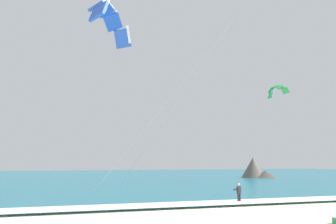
# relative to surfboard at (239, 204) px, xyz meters

# --- Properties ---
(sea) EXTENTS (200.00, 120.00, 0.20)m
(sea) POSITION_rel_surfboard_xyz_m (2.30, 58.69, 0.07)
(sea) COLOR #146075
(sea) RESTS_ON ground
(surf_foam) EXTENTS (200.00, 3.07, 0.04)m
(surf_foam) POSITION_rel_surfboard_xyz_m (2.30, -0.31, 0.19)
(surf_foam) COLOR white
(surf_foam) RESTS_ON sea
(surfboard) EXTENTS (0.82, 1.47, 0.09)m
(surfboard) POSITION_rel_surfboard_xyz_m (0.00, 0.00, 0.00)
(surfboard) COLOR white
(surfboard) RESTS_ON ground
(kitesurfer) EXTENTS (0.62, 0.61, 1.69)m
(kitesurfer) POSITION_rel_surfboard_xyz_m (-0.01, 0.02, 0.91)
(kitesurfer) COLOR #232328
(kitesurfer) RESTS_ON ground
(kite_primary) EXTENTS (12.52, 8.83, 16.95)m
(kite_primary) POSITION_rel_surfboard_xyz_m (-10.15, 5.56, 16.78)
(kite_primary) COLOR blue
(kite_distant) EXTENTS (1.65, 5.57, 2.00)m
(kite_distant) POSITION_rel_surfboard_xyz_m (21.21, 23.97, 15.36)
(kite_distant) COLOR green
(headland_right) EXTENTS (7.14, 7.10, 4.35)m
(headland_right) POSITION_rel_surfboard_xyz_m (27.18, 40.00, 1.72)
(headland_right) COLOR #47423D
(headland_right) RESTS_ON ground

